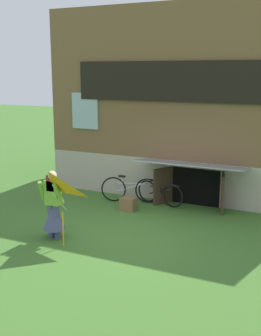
% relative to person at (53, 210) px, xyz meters
% --- Properties ---
extents(ground_plane, '(60.00, 60.00, 0.00)m').
position_rel_person_xyz_m(ground_plane, '(1.33, 0.81, -0.66)').
color(ground_plane, '#3D6B28').
extents(log_house, '(7.87, 5.59, 5.56)m').
position_rel_person_xyz_m(log_house, '(1.33, 6.04, 2.12)').
color(log_house, '#ADA393').
rests_on(log_house, ground_plane).
extents(person, '(0.61, 0.52, 1.57)m').
position_rel_person_xyz_m(person, '(0.00, 0.00, 0.00)').
color(person, '#474C75').
rests_on(person, ground_plane).
extents(kite, '(0.99, 0.92, 1.61)m').
position_rel_person_xyz_m(kite, '(0.28, -0.50, 0.63)').
color(kite, orange).
rests_on(kite, ground_plane).
extents(bicycle_black, '(1.49, 0.36, 0.69)m').
position_rel_person_xyz_m(bicycle_black, '(1.26, 3.37, -0.32)').
color(bicycle_black, black).
rests_on(bicycle_black, ground_plane).
extents(bicycle_silver, '(1.66, 0.58, 0.79)m').
position_rel_person_xyz_m(bicycle_silver, '(0.40, 3.23, -0.28)').
color(bicycle_silver, black).
rests_on(bicycle_silver, ground_plane).
extents(wooden_crate, '(0.40, 0.34, 0.35)m').
position_rel_person_xyz_m(wooden_crate, '(0.67, 2.53, -0.48)').
color(wooden_crate, brown).
rests_on(wooden_crate, ground_plane).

